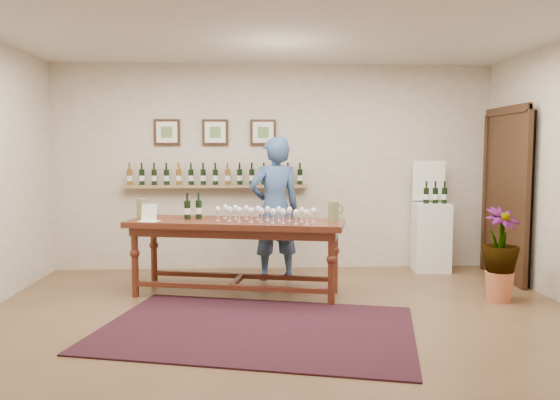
{
  "coord_description": "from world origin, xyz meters",
  "views": [
    {
      "loc": [
        -0.28,
        -5.01,
        1.61
      ],
      "look_at": [
        0.0,
        0.8,
        1.1
      ],
      "focal_mm": 35.0,
      "sensor_mm": 36.0,
      "label": 1
    }
  ],
  "objects_px": {
    "person": "(275,209)",
    "potted_plant": "(500,254)",
    "tasting_table": "(236,232)",
    "display_pedestal": "(431,237)"
  },
  "relations": [
    {
      "from": "person",
      "to": "potted_plant",
      "type": "bearing_deg",
      "value": 139.53
    },
    {
      "from": "tasting_table",
      "to": "person",
      "type": "height_order",
      "value": "person"
    },
    {
      "from": "potted_plant",
      "to": "display_pedestal",
      "type": "bearing_deg",
      "value": 99.19
    },
    {
      "from": "potted_plant",
      "to": "person",
      "type": "xyz_separation_m",
      "value": [
        -2.39,
        1.16,
        0.39
      ]
    },
    {
      "from": "person",
      "to": "display_pedestal",
      "type": "bearing_deg",
      "value": 175.73
    },
    {
      "from": "display_pedestal",
      "to": "person",
      "type": "relative_size",
      "value": 0.51
    },
    {
      "from": "person",
      "to": "tasting_table",
      "type": "bearing_deg",
      "value": 43.69
    },
    {
      "from": "tasting_table",
      "to": "display_pedestal",
      "type": "bearing_deg",
      "value": 35.71
    },
    {
      "from": "display_pedestal",
      "to": "person",
      "type": "height_order",
      "value": "person"
    },
    {
      "from": "tasting_table",
      "to": "potted_plant",
      "type": "distance_m",
      "value": 2.89
    }
  ]
}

